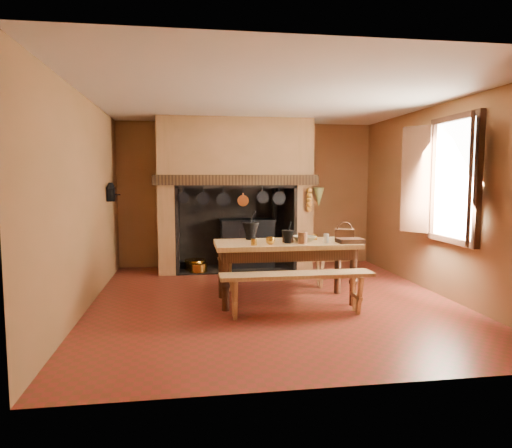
{
  "coord_description": "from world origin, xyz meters",
  "views": [
    {
      "loc": [
        -1.17,
        -6.22,
        1.71
      ],
      "look_at": [
        -0.19,
        0.3,
        1.06
      ],
      "focal_mm": 32.0,
      "sensor_mm": 36.0,
      "label": 1
    }
  ],
  "objects_px": {
    "bench_front": "(297,284)",
    "mixing_bowl": "(304,239)",
    "work_table": "(286,251)",
    "coffee_grinder": "(288,238)",
    "wicker_basket": "(345,234)",
    "iron_range": "(247,242)"
  },
  "relations": [
    {
      "from": "bench_front",
      "to": "mixing_bowl",
      "type": "distance_m",
      "value": 0.86
    },
    {
      "from": "work_table",
      "to": "mixing_bowl",
      "type": "bearing_deg",
      "value": -1.66
    },
    {
      "from": "coffee_grinder",
      "to": "wicker_basket",
      "type": "height_order",
      "value": "wicker_basket"
    },
    {
      "from": "coffee_grinder",
      "to": "wicker_basket",
      "type": "bearing_deg",
      "value": -13.53
    },
    {
      "from": "work_table",
      "to": "bench_front",
      "type": "relative_size",
      "value": 1.01
    },
    {
      "from": "iron_range",
      "to": "bench_front",
      "type": "distance_m",
      "value": 3.22
    },
    {
      "from": "work_table",
      "to": "coffee_grinder",
      "type": "height_order",
      "value": "coffee_grinder"
    },
    {
      "from": "work_table",
      "to": "coffee_grinder",
      "type": "relative_size",
      "value": 11.74
    },
    {
      "from": "work_table",
      "to": "coffee_grinder",
      "type": "bearing_deg",
      "value": -80.18
    },
    {
      "from": "mixing_bowl",
      "to": "work_table",
      "type": "bearing_deg",
      "value": 178.34
    },
    {
      "from": "mixing_bowl",
      "to": "wicker_basket",
      "type": "relative_size",
      "value": 0.96
    },
    {
      "from": "iron_range",
      "to": "coffee_grinder",
      "type": "bearing_deg",
      "value": -85.22
    },
    {
      "from": "iron_range",
      "to": "wicker_basket",
      "type": "xyz_separation_m",
      "value": [
        1.08,
        -2.47,
        0.45
      ]
    },
    {
      "from": "iron_range",
      "to": "work_table",
      "type": "height_order",
      "value": "iron_range"
    },
    {
      "from": "work_table",
      "to": "wicker_basket",
      "type": "height_order",
      "value": "wicker_basket"
    },
    {
      "from": "bench_front",
      "to": "mixing_bowl",
      "type": "relative_size",
      "value": 6.19
    },
    {
      "from": "mixing_bowl",
      "to": "wicker_basket",
      "type": "xyz_separation_m",
      "value": [
        0.62,
        0.08,
        0.05
      ]
    },
    {
      "from": "iron_range",
      "to": "work_table",
      "type": "bearing_deg",
      "value": -85.38
    },
    {
      "from": "coffee_grinder",
      "to": "mixing_bowl",
      "type": "relative_size",
      "value": 0.53
    },
    {
      "from": "iron_range",
      "to": "mixing_bowl",
      "type": "bearing_deg",
      "value": -79.7
    },
    {
      "from": "iron_range",
      "to": "coffee_grinder",
      "type": "distance_m",
      "value": 2.67
    },
    {
      "from": "work_table",
      "to": "coffee_grinder",
      "type": "xyz_separation_m",
      "value": [
        0.01,
        -0.08,
        0.2
      ]
    }
  ]
}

